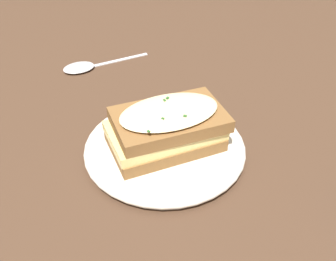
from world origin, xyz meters
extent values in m
plane|color=#473021|center=(0.00, 0.00, 0.00)|extent=(2.40, 2.40, 0.00)
cylinder|color=silver|center=(0.00, 0.00, 0.01)|extent=(0.22, 0.22, 0.02)
torus|color=silver|center=(0.00, 0.00, 0.01)|extent=(0.23, 0.23, 0.01)
cube|color=brown|center=(0.00, 0.00, 0.03)|extent=(0.16, 0.10, 0.02)
cube|color=#EAD17A|center=(0.00, 0.00, 0.04)|extent=(0.16, 0.10, 0.01)
cube|color=brown|center=(0.01, 0.00, 0.06)|extent=(0.15, 0.10, 0.02)
ellipsoid|color=beige|center=(0.01, 0.00, 0.07)|extent=(0.14, 0.09, 0.01)
cube|color=#2D6028|center=(0.01, 0.03, 0.08)|extent=(0.01, 0.01, 0.00)
cube|color=#2D6028|center=(0.02, -0.02, 0.08)|extent=(0.01, 0.01, 0.00)
cube|color=#2D6028|center=(-0.04, -0.04, 0.08)|extent=(0.00, 0.01, 0.00)
cube|color=#2D6028|center=(-0.01, -0.02, 0.08)|extent=(0.00, 0.00, 0.00)
cube|color=#2D6028|center=(0.01, 0.02, 0.08)|extent=(0.00, 0.00, 0.00)
cube|color=silver|center=(0.02, 0.30, 0.00)|extent=(0.12, 0.02, 0.00)
ellipsoid|color=silver|center=(-0.07, 0.29, 0.01)|extent=(0.07, 0.05, 0.01)
camera|label=1|loc=(-0.15, -0.41, 0.38)|focal=42.00mm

